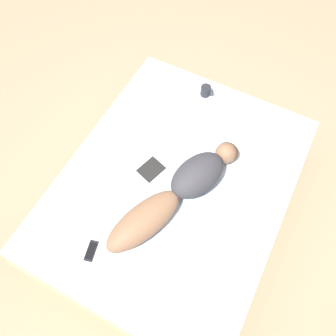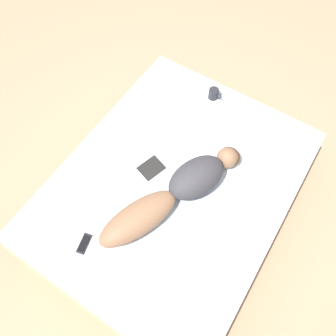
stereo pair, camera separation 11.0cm
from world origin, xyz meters
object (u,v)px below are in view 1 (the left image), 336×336
(open_magazine, at_px, (141,161))
(person, at_px, (180,190))
(coffee_mug, at_px, (206,91))
(cell_phone, at_px, (91,251))

(open_magazine, bearing_deg, person, -0.47)
(person, height_order, coffee_mug, person)
(person, xyz_separation_m, open_magazine, (-0.42, 0.13, -0.10))
(open_magazine, relative_size, coffee_mug, 4.34)
(open_magazine, relative_size, cell_phone, 3.43)
(open_magazine, bearing_deg, cell_phone, -69.15)
(person, relative_size, open_magazine, 2.30)
(coffee_mug, xyz_separation_m, cell_phone, (-0.12, -1.70, -0.05))
(coffee_mug, bearing_deg, open_magazine, -101.08)
(person, relative_size, coffee_mug, 9.97)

